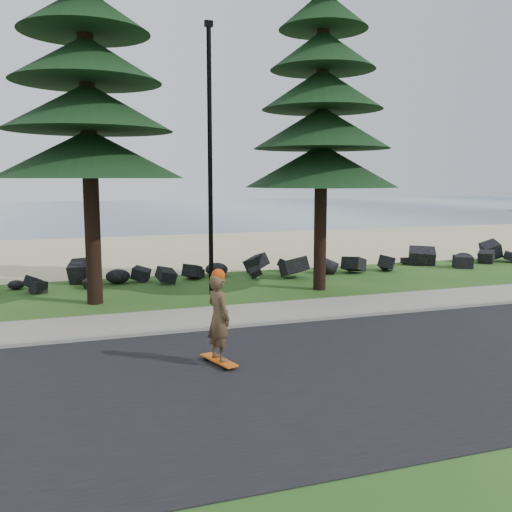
{
  "coord_description": "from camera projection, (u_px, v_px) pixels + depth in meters",
  "views": [
    {
      "loc": [
        -4.32,
        -13.71,
        3.58
      ],
      "look_at": [
        0.37,
        0.0,
        1.59
      ],
      "focal_mm": 40.0,
      "sensor_mm": 36.0,
      "label": 1
    }
  ],
  "objects": [
    {
      "name": "ground",
      "position": [
        242.0,
        318.0,
        14.72
      ],
      "size": [
        160.0,
        160.0,
        0.0
      ],
      "primitive_type": "plane",
      "color": "#214916",
      "rests_on": "ground"
    },
    {
      "name": "road",
      "position": [
        316.0,
        373.0,
        10.5
      ],
      "size": [
        160.0,
        7.0,
        0.02
      ],
      "primitive_type": "cube",
      "color": "black",
      "rests_on": "ground"
    },
    {
      "name": "kerb",
      "position": [
        254.0,
        324.0,
        13.87
      ],
      "size": [
        160.0,
        0.2,
        0.1
      ],
      "primitive_type": "cube",
      "color": "gray",
      "rests_on": "ground"
    },
    {
      "name": "sidewalk",
      "position": [
        240.0,
        314.0,
        14.9
      ],
      "size": [
        160.0,
        2.0,
        0.08
      ],
      "primitive_type": "cube",
      "color": "#A09485",
      "rests_on": "ground"
    },
    {
      "name": "beach_sand",
      "position": [
        155.0,
        251.0,
        28.31
      ],
      "size": [
        160.0,
        15.0,
        0.01
      ],
      "primitive_type": "cube",
      "color": "#C5B683",
      "rests_on": "ground"
    },
    {
      "name": "ocean",
      "position": [
        103.0,
        211.0,
        62.53
      ],
      "size": [
        160.0,
        58.0,
        0.01
      ],
      "primitive_type": "cube",
      "color": "#3C5873",
      "rests_on": "ground"
    },
    {
      "name": "seawall_boulders",
      "position": [
        194.0,
        281.0,
        19.97
      ],
      "size": [
        60.0,
        2.4,
        1.1
      ],
      "primitive_type": null,
      "color": "black",
      "rests_on": "ground"
    },
    {
      "name": "pine_right",
      "position": [
        323.0,
        31.0,
        17.38
      ],
      "size": [
        4.8,
        4.8,
        12.72
      ],
      "color": "black",
      "rests_on": "ground"
    },
    {
      "name": "lamp_post",
      "position": [
        210.0,
        159.0,
        17.16
      ],
      "size": [
        0.25,
        0.14,
        8.14
      ],
      "color": "black",
      "rests_on": "ground"
    },
    {
      "name": "skateboarder",
      "position": [
        219.0,
        318.0,
        10.86
      ],
      "size": [
        0.56,
        1.03,
        1.86
      ],
      "rotation": [
        0.0,
        0.0,
        1.87
      ],
      "color": "#E9590D",
      "rests_on": "ground"
    }
  ]
}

